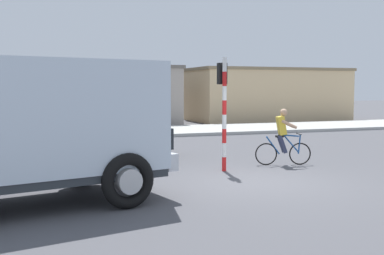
% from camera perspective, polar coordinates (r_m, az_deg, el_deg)
% --- Properties ---
extents(ground_plane, '(120.00, 120.00, 0.00)m').
position_cam_1_polar(ground_plane, '(12.32, 7.72, -6.37)').
color(ground_plane, '#4C4C51').
extents(sidewalk_far, '(80.00, 5.00, 0.16)m').
position_cam_1_polar(sidewalk_far, '(25.10, -6.69, -0.51)').
color(sidewalk_far, '#ADADA8').
rests_on(sidewalk_far, ground).
extents(truck_foreground, '(5.83, 3.71, 2.90)m').
position_cam_1_polar(truck_foreground, '(10.11, -18.86, 0.52)').
color(truck_foreground, silver).
rests_on(truck_foreground, ground).
extents(cyclist, '(1.68, 0.62, 1.72)m').
position_cam_1_polar(cyclist, '(14.99, 10.63, -1.09)').
color(cyclist, black).
rests_on(cyclist, ground).
extents(traffic_light_pole, '(0.24, 0.43, 3.20)m').
position_cam_1_polar(traffic_light_pole, '(13.70, 3.70, 3.49)').
color(traffic_light_pole, red).
rests_on(traffic_light_pole, ground).
extents(car_red_near, '(4.08, 2.04, 1.60)m').
position_cam_1_polar(car_red_near, '(16.32, -9.95, -0.78)').
color(car_red_near, '#1E2328').
rests_on(car_red_near, ground).
extents(building_mid_block, '(11.24, 7.74, 3.70)m').
position_cam_1_polar(building_mid_block, '(32.06, -12.57, 3.73)').
color(building_mid_block, '#9E9389').
rests_on(building_mid_block, ground).
extents(building_corner_right, '(11.21, 5.49, 3.71)m').
position_cam_1_polar(building_corner_right, '(35.47, 8.77, 3.87)').
color(building_corner_right, '#D1B284').
rests_on(building_corner_right, ground).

